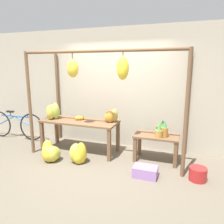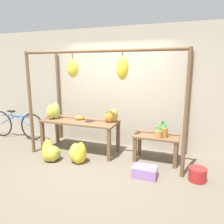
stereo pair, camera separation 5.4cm
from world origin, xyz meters
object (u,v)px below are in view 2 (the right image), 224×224
Objects in this scene: banana_pile_ground_left at (50,153)px; papaya_pile at (111,116)px; banana_pile_on_table at (54,111)px; orange_pile at (80,118)px; banana_pile_ground_right at (79,154)px; pineapple_cluster at (161,130)px; parked_bicycle at (16,125)px; fruit_crate_white at (145,172)px; blue_bucket at (198,174)px.

papaya_pile is at bearing 37.30° from banana_pile_ground_left.
banana_pile_on_table reaches higher than orange_pile.
banana_pile_on_table reaches higher than banana_pile_ground_right.
pineapple_cluster is at bearing -1.65° from papaya_pile.
banana_pile_ground_left is 1.98m from parked_bicycle.
banana_pile_on_table reaches higher than fruit_crate_white.
papaya_pile reaches higher than orange_pile.
fruit_crate_white is 1.43m from papaya_pile.
fruit_crate_white is at bearing -168.19° from blue_bucket.
papaya_pile is (1.37, 0.14, -0.04)m from banana_pile_on_table.
banana_pile_on_table is at bearing -171.54° from orange_pile.
papaya_pile is at bearing 140.18° from fruit_crate_white.
parked_bicycle is (-3.87, 0.15, -0.30)m from pineapple_cluster.
banana_pile_on_table is at bearing 150.35° from banana_pile_ground_right.
blue_bucket reaches higher than fruit_crate_white.
orange_pile is 1.00m from banana_pile_ground_left.
blue_bucket is (2.84, 0.21, -0.06)m from banana_pile_ground_left.
banana_pile_ground_right is (0.59, 0.14, 0.01)m from banana_pile_ground_left.
papaya_pile reaches higher than blue_bucket.
banana_pile_ground_right is (0.29, -0.61, -0.58)m from orange_pile.
banana_pile_on_table is at bearing 171.94° from blue_bucket.
blue_bucket is at bearing 11.81° from fruit_crate_white.
banana_pile_ground_right is 2.47m from parked_bicycle.
banana_pile_ground_right is 2.26m from blue_bucket.
pineapple_cluster is 1.48× the size of blue_bucket.
banana_pile_on_table is 1.53m from parked_bicycle.
banana_pile_ground_right is at bearing -64.91° from orange_pile.
orange_pile is 0.89m from banana_pile_ground_right.
pineapple_cluster is at bearing 0.42° from orange_pile.
fruit_crate_white is 0.24× the size of parked_bicycle.
pineapple_cluster is 1.42× the size of papaya_pile.
blue_bucket is 4.65m from parked_bicycle.
papaya_pile is at bearing 5.75° from banana_pile_on_table.
fruit_crate_white is (1.97, 0.02, -0.08)m from banana_pile_ground_left.
orange_pile reaches higher than banana_pile_ground_left.
papaya_pile is (-1.09, 0.03, 0.18)m from pineapple_cluster.
banana_pile_ground_left is 1.48m from papaya_pile.
banana_pile_on_table is 0.90× the size of fruit_crate_white.
pineapple_cluster is 1.00× the size of banana_pile_ground_left.
orange_pile is at bearing 68.26° from banana_pile_ground_left.
orange_pile is 2.68m from blue_bucket.
parked_bicycle is (-2.04, 0.17, -0.39)m from orange_pile.
banana_pile_ground_left is at bearing -160.28° from pineapple_cluster.
banana_pile_ground_right reaches higher than blue_bucket.
orange_pile is 0.44× the size of fruit_crate_white.
orange_pile is 0.75m from papaya_pile.
papaya_pile is (-0.92, 0.77, 0.77)m from fruit_crate_white.
fruit_crate_white is 0.89m from blue_bucket.
orange_pile is at bearing -176.55° from papaya_pile.
parked_bicycle reaches higher than fruit_crate_white.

